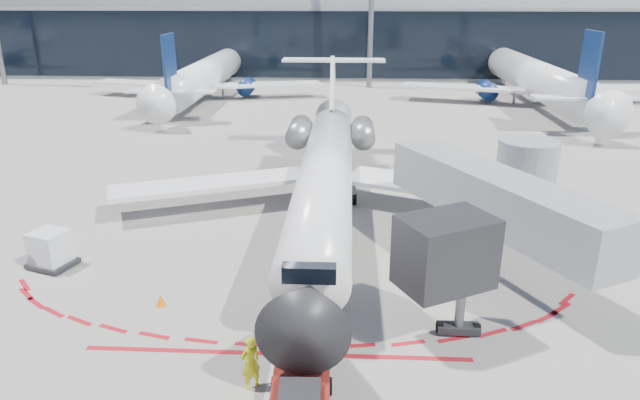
{
  "coord_description": "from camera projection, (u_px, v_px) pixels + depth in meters",
  "views": [
    {
      "loc": [
        2.46,
        -28.71,
        12.34
      ],
      "look_at": [
        1.01,
        -0.93,
        2.02
      ],
      "focal_mm": 32.0,
      "sensor_mm": 36.0,
      "label": 1
    }
  ],
  "objects": [
    {
      "name": "jet_bridge",
      "position": [
        503.0,
        199.0,
        26.95
      ],
      "size": [
        10.03,
        15.2,
        4.9
      ],
      "color": "gray",
      "rests_on": "ground"
    },
    {
      "name": "safety_cone_left",
      "position": [
        161.0,
        300.0,
        23.53
      ],
      "size": [
        0.39,
        0.39,
        0.55
      ],
      "primitive_type": "cone",
      "color": "orange",
      "rests_on": "ground"
    },
    {
      "name": "bg_airliner_2",
      "position": [
        537.0,
        53.0,
        63.95
      ],
      "size": [
        34.72,
        36.77,
        11.23
      ],
      "primitive_type": null,
      "color": "white",
      "rests_on": "ground"
    },
    {
      "name": "bg_airliner_1",
      "position": [
        205.0,
        53.0,
        67.49
      ],
      "size": [
        32.42,
        34.33,
        10.49
      ],
      "primitive_type": null,
      "color": "white",
      "rests_on": "ground"
    },
    {
      "name": "terminal_building",
      "position": [
        335.0,
        15.0,
        89.16
      ],
      "size": [
        150.0,
        24.15,
        24.0
      ],
      "color": "#9DA0A2",
      "rests_on": "ground"
    },
    {
      "name": "uld_container",
      "position": [
        51.0,
        250.0,
        26.67
      ],
      "size": [
        2.33,
        2.15,
        1.79
      ],
      "rotation": [
        0.0,
        0.0,
        -0.33
      ],
      "color": "black",
      "rests_on": "ground"
    },
    {
      "name": "apron_centerline",
      "position": [
        305.0,
        215.0,
        33.16
      ],
      "size": [
        0.25,
        40.0,
        0.01
      ],
      "primitive_type": "cube",
      "color": "silver",
      "rests_on": "ground"
    },
    {
      "name": "apron_stop_bar",
      "position": [
        277.0,
        354.0,
        20.52
      ],
      "size": [
        14.0,
        0.25,
        0.01
      ],
      "primitive_type": "cube",
      "color": "maroon",
      "rests_on": "ground"
    },
    {
      "name": "regional_jet",
      "position": [
        326.0,
        170.0,
        32.51
      ],
      "size": [
        25.34,
        31.25,
        7.83
      ],
      "color": "white",
      "rests_on": "ground"
    },
    {
      "name": "ground",
      "position": [
        303.0,
        228.0,
        31.29
      ],
      "size": [
        260.0,
        260.0,
        0.0
      ],
      "primitive_type": "plane",
      "color": "gray",
      "rests_on": "ground"
    },
    {
      "name": "ramp_worker",
      "position": [
        250.0,
        362.0,
        18.49
      ],
      "size": [
        0.83,
        0.8,
        1.92
      ],
      "primitive_type": "imported",
      "rotation": [
        0.0,
        0.0,
        3.83
      ],
      "color": "#D9E818",
      "rests_on": "ground"
    }
  ]
}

